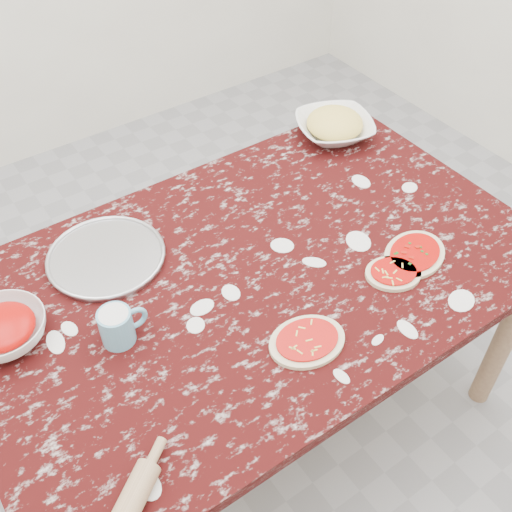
% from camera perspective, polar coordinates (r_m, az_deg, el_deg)
% --- Properties ---
extents(ground, '(4.00, 4.00, 0.00)m').
position_cam_1_polar(ground, '(2.30, 0.00, -14.25)').
color(ground, gray).
extents(worktable, '(1.60, 1.00, 0.75)m').
position_cam_1_polar(worktable, '(1.76, 0.00, -3.06)').
color(worktable, black).
rests_on(worktable, ground).
extents(pizza_tray, '(0.40, 0.40, 0.01)m').
position_cam_1_polar(pizza_tray, '(1.77, -13.84, -0.14)').
color(pizza_tray, '#B2B2B7').
rests_on(pizza_tray, worktable).
extents(sauce_bowl, '(0.28, 0.28, 0.07)m').
position_cam_1_polar(sauce_bowl, '(1.64, -22.55, -6.46)').
color(sauce_bowl, white).
rests_on(sauce_bowl, worktable).
extents(cheese_bowl, '(0.34, 0.34, 0.06)m').
position_cam_1_polar(cheese_bowl, '(2.20, 7.35, 11.81)').
color(cheese_bowl, white).
rests_on(cheese_bowl, worktable).
extents(flour_mug, '(0.13, 0.08, 0.10)m').
position_cam_1_polar(flour_mug, '(1.54, -12.81, -6.38)').
color(flour_mug, '#64A8C6').
rests_on(flour_mug, worktable).
extents(pizza_left, '(0.22, 0.18, 0.02)m').
position_cam_1_polar(pizza_left, '(1.53, 4.80, -7.96)').
color(pizza_left, beige).
rests_on(pizza_left, worktable).
extents(pizza_mid, '(0.19, 0.18, 0.02)m').
position_cam_1_polar(pizza_mid, '(1.72, 12.72, -1.58)').
color(pizza_mid, beige).
rests_on(pizza_mid, worktable).
extents(pizza_right, '(0.25, 0.21, 0.02)m').
position_cam_1_polar(pizza_right, '(1.79, 14.62, 0.17)').
color(pizza_right, beige).
rests_on(pizza_right, worktable).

